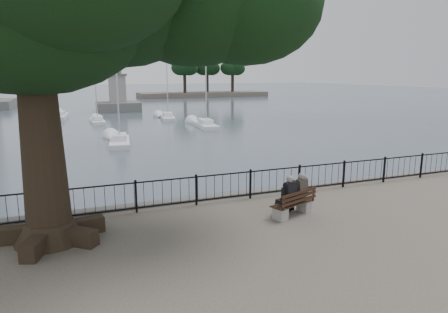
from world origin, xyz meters
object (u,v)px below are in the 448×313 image
bench (294,207)px  person_right (298,194)px  person_left (286,198)px  lion_monument (118,96)px

bench → person_right: person_right is taller
bench → person_left: 0.43m
person_left → person_right: 0.56m
person_left → lion_monument: bearing=89.1°
bench → lion_monument: bearing=89.4°
bench → lion_monument: lion_monument is taller
person_left → person_right: same height
person_left → person_right: size_ratio=1.00×
person_left → lion_monument: 49.52m
person_right → lion_monument: 49.34m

